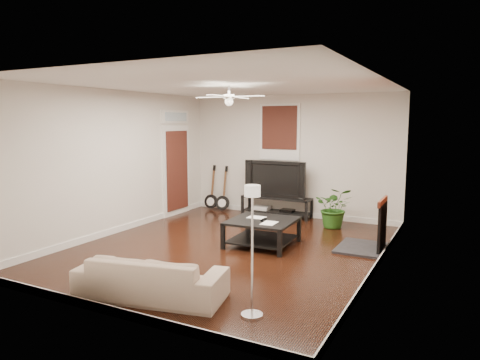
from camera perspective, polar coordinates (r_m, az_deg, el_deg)
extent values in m
cube|color=black|center=(7.75, -1.38, -8.81)|extent=(5.00, 6.00, 0.01)
cube|color=white|center=(7.46, -1.45, 12.29)|extent=(5.00, 6.00, 0.01)
cube|color=silver|center=(10.20, 6.75, 3.11)|extent=(5.00, 0.01, 2.80)
cube|color=silver|center=(5.08, -17.93, -1.70)|extent=(5.00, 0.01, 2.80)
cube|color=silver|center=(8.95, -15.59, 2.26)|extent=(0.01, 6.00, 2.80)
cube|color=silver|center=(6.65, 17.81, 0.42)|extent=(0.01, 6.00, 2.80)
cube|color=#A44D34|center=(7.64, 18.99, 1.25)|extent=(0.02, 2.20, 2.80)
cube|color=black|center=(7.84, 16.61, -5.47)|extent=(0.80, 1.10, 0.92)
cube|color=black|center=(10.25, 5.16, 6.23)|extent=(1.00, 0.06, 1.30)
cube|color=white|center=(10.41, -8.26, 2.34)|extent=(0.08, 1.00, 2.50)
cube|color=black|center=(10.26, 4.76, -3.45)|extent=(1.64, 0.44, 0.46)
imported|color=black|center=(10.17, 4.84, 0.18)|extent=(1.47, 0.19, 0.85)
cube|color=black|center=(7.87, 2.90, -6.81)|extent=(1.15, 1.15, 0.47)
imported|color=#C6AF95|center=(5.70, -11.48, -12.22)|extent=(1.96, 1.09, 0.54)
imported|color=#265B1A|center=(9.29, 12.21, -3.51)|extent=(0.91, 0.83, 0.86)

